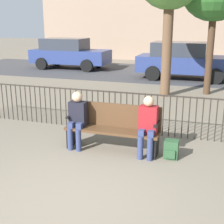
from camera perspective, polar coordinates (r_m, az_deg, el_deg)
ground_plane at (r=4.65m, az=-7.81°, el=-16.10°), size 80.00×80.00×0.00m
park_bench at (r=6.17m, az=0.23°, el=-2.50°), size 1.87×0.45×0.92m
seated_person_0 at (r=6.25m, az=-6.38°, el=-0.88°), size 0.34×0.39×1.16m
seated_person_1 at (r=5.83m, az=6.54°, el=-2.13°), size 0.34×0.39×1.17m
backpack at (r=5.97m, az=10.76°, el=-6.75°), size 0.26×0.25×0.36m
fence_railing at (r=7.14m, az=2.72°, el=0.60°), size 9.01×0.03×0.95m
street_surface at (r=15.81m, az=11.37°, el=6.88°), size 24.00×6.00×0.01m
parked_car_1 at (r=17.37m, az=-7.89°, el=10.64°), size 4.20×1.94×1.62m
parked_car_2 at (r=14.36m, az=12.97°, el=9.25°), size 4.20×1.94×1.62m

